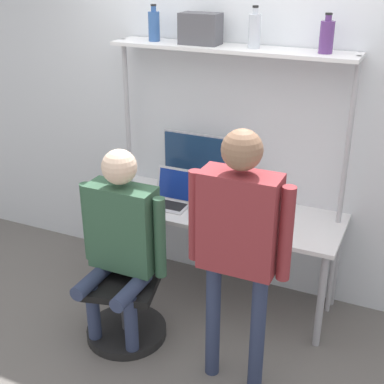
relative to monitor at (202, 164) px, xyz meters
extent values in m
plane|color=slate|center=(0.20, -0.49, -1.03)|extent=(12.00, 12.00, 0.00)
cube|color=silver|center=(0.20, 0.20, 0.32)|extent=(8.00, 0.06, 2.70)
cube|color=white|center=(0.20, -0.15, -0.29)|extent=(1.80, 0.64, 0.03)
cylinder|color=#A5A5AA|center=(-0.64, -0.41, -0.67)|extent=(0.05, 0.05, 0.72)
cylinder|color=#A5A5AA|center=(1.04, -0.41, -0.67)|extent=(0.05, 0.05, 0.72)
cylinder|color=#A5A5AA|center=(-0.64, 0.11, -0.67)|extent=(0.05, 0.05, 0.72)
cylinder|color=#A5A5AA|center=(1.04, 0.11, -0.67)|extent=(0.05, 0.05, 0.72)
cube|color=white|center=(0.20, 0.01, 0.86)|extent=(1.71, 0.30, 0.02)
cylinder|color=#B2B2B7|center=(-0.63, 0.01, -0.08)|extent=(0.04, 0.04, 1.90)
cylinder|color=#B2B2B7|center=(1.04, 0.01, -0.08)|extent=(0.04, 0.04, 1.90)
cylinder|color=#B7B7BC|center=(0.00, 0.00, -0.27)|extent=(0.18, 0.18, 0.01)
cylinder|color=#B7B7BC|center=(0.00, 0.00, -0.22)|extent=(0.06, 0.06, 0.08)
cube|color=#B7B7BC|center=(0.00, 0.00, 0.02)|extent=(0.62, 0.01, 0.42)
cube|color=navy|center=(0.00, 0.00, 0.02)|extent=(0.60, 0.02, 0.39)
cube|color=silver|center=(-0.16, -0.23, -0.27)|extent=(0.30, 0.25, 0.01)
cube|color=black|center=(-0.16, -0.25, -0.26)|extent=(0.25, 0.14, 0.00)
cube|color=silver|center=(-0.16, -0.13, -0.14)|extent=(0.30, 0.06, 0.25)
cube|color=navy|center=(-0.16, -0.14, -0.14)|extent=(0.26, 0.05, 0.22)
cube|color=black|center=(0.08, -0.22, -0.27)|extent=(0.07, 0.15, 0.01)
cube|color=black|center=(0.08, -0.22, -0.26)|extent=(0.06, 0.13, 0.00)
cylinder|color=black|center=(-0.20, -0.86, -1.00)|extent=(0.56, 0.56, 0.06)
cylinder|color=#4C4C51|center=(-0.20, -0.86, -0.79)|extent=(0.06, 0.06, 0.35)
cube|color=black|center=(-0.20, -0.86, -0.59)|extent=(0.56, 0.56, 0.05)
cube|color=black|center=(-0.25, -0.65, -0.34)|extent=(0.41, 0.14, 0.45)
cylinder|color=#2D3856|center=(-0.34, -1.03, -0.80)|extent=(0.09, 0.09, 0.46)
cylinder|color=#2D3856|center=(-0.05, -1.03, -0.80)|extent=(0.09, 0.09, 0.46)
cylinder|color=#2D3856|center=(-0.34, -1.00, -0.52)|extent=(0.10, 0.38, 0.10)
cylinder|color=#2D3856|center=(-0.05, -1.00, -0.52)|extent=(0.10, 0.38, 0.10)
cube|color=#33593F|center=(-0.20, -0.83, -0.18)|extent=(0.45, 0.20, 0.58)
cylinder|color=#33593F|center=(-0.47, -0.83, -0.20)|extent=(0.08, 0.08, 0.55)
cylinder|color=#33593F|center=(0.07, -0.83, -0.20)|extent=(0.08, 0.08, 0.55)
sphere|color=beige|center=(-0.20, -0.83, 0.24)|extent=(0.22, 0.22, 0.22)
cylinder|color=#2D3856|center=(0.49, -0.94, -0.62)|extent=(0.09, 0.09, 0.82)
cylinder|color=#2D3856|center=(0.78, -0.94, -0.62)|extent=(0.09, 0.09, 0.82)
cube|color=maroon|center=(0.63, -0.94, 0.09)|extent=(0.44, 0.20, 0.58)
cylinder|color=maroon|center=(0.37, -0.94, 0.07)|extent=(0.08, 0.08, 0.55)
cylinder|color=maroon|center=(0.90, -0.94, 0.07)|extent=(0.08, 0.08, 0.55)
sphere|color=#8C664C|center=(0.63, -0.94, 0.51)|extent=(0.22, 0.22, 0.22)
cylinder|color=#593372|center=(0.83, 0.01, 0.97)|extent=(0.09, 0.09, 0.19)
cylinder|color=#593372|center=(0.83, 0.01, 1.08)|extent=(0.04, 0.04, 0.04)
cylinder|color=black|center=(0.83, 0.01, 1.11)|extent=(0.04, 0.04, 0.01)
cylinder|color=silver|center=(0.36, 0.01, 0.98)|extent=(0.08, 0.08, 0.21)
cylinder|color=silver|center=(0.36, 0.01, 1.10)|extent=(0.04, 0.04, 0.04)
cylinder|color=black|center=(0.36, 0.01, 1.13)|extent=(0.04, 0.04, 0.01)
cylinder|color=#335999|center=(-0.38, 0.01, 0.97)|extent=(0.08, 0.08, 0.20)
cylinder|color=#335999|center=(-0.38, 0.01, 1.09)|extent=(0.04, 0.04, 0.04)
cylinder|color=black|center=(-0.38, 0.01, 1.11)|extent=(0.04, 0.04, 0.01)
cube|color=#4C4C51|center=(-0.02, 0.01, 0.97)|extent=(0.27, 0.16, 0.21)
camera|label=1|loc=(1.47, -3.43, 1.45)|focal=50.00mm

